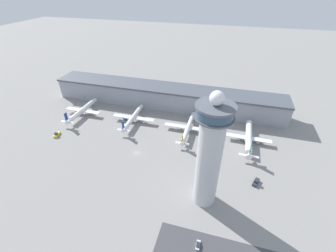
{
  "coord_description": "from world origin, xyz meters",
  "views": [
    {
      "loc": [
        52.52,
        -107.19,
        100.98
      ],
      "look_at": [
        15.82,
        22.95,
        10.25
      ],
      "focal_mm": 24.0,
      "sensor_mm": 36.0,
      "label": 1
    }
  ],
  "objects_px": {
    "airplane_gate_bravo": "(133,118)",
    "airplane_gate_delta": "(249,138)",
    "service_truck_baggage": "(57,134)",
    "service_truck_fuel": "(124,118)",
    "control_tower": "(209,154)",
    "airplane_gate_charlie": "(188,128)",
    "car_white_wagon": "(198,245)",
    "service_truck_catering": "(256,182)",
    "airplane_gate_alpha": "(82,110)"
  },
  "relations": [
    {
      "from": "service_truck_fuel",
      "to": "airplane_gate_charlie",
      "type": "bearing_deg",
      "value": -4.61
    },
    {
      "from": "service_truck_baggage",
      "to": "car_white_wagon",
      "type": "distance_m",
      "value": 128.68
    },
    {
      "from": "airplane_gate_bravo",
      "to": "airplane_gate_charlie",
      "type": "height_order",
      "value": "airplane_gate_bravo"
    },
    {
      "from": "service_truck_baggage",
      "to": "control_tower",
      "type": "bearing_deg",
      "value": -13.49
    },
    {
      "from": "airplane_gate_charlie",
      "to": "airplane_gate_delta",
      "type": "height_order",
      "value": "airplane_gate_delta"
    },
    {
      "from": "service_truck_fuel",
      "to": "service_truck_baggage",
      "type": "relative_size",
      "value": 0.91
    },
    {
      "from": "control_tower",
      "to": "service_truck_catering",
      "type": "height_order",
      "value": "control_tower"
    },
    {
      "from": "airplane_gate_bravo",
      "to": "airplane_gate_delta",
      "type": "xyz_separation_m",
      "value": [
        90.93,
        -2.96,
        -0.23
      ]
    },
    {
      "from": "airplane_gate_bravo",
      "to": "car_white_wagon",
      "type": "bearing_deg",
      "value": -51.91
    },
    {
      "from": "control_tower",
      "to": "service_truck_baggage",
      "type": "bearing_deg",
      "value": 166.51
    },
    {
      "from": "airplane_gate_alpha",
      "to": "airplane_gate_bravo",
      "type": "height_order",
      "value": "airplane_gate_alpha"
    },
    {
      "from": "airplane_gate_charlie",
      "to": "airplane_gate_delta",
      "type": "relative_size",
      "value": 1.0
    },
    {
      "from": "control_tower",
      "to": "service_truck_fuel",
      "type": "relative_size",
      "value": 10.08
    },
    {
      "from": "airplane_gate_bravo",
      "to": "service_truck_catering",
      "type": "distance_m",
      "value": 103.72
    },
    {
      "from": "airplane_gate_alpha",
      "to": "car_white_wagon",
      "type": "relative_size",
      "value": 9.13
    },
    {
      "from": "service_truck_catering",
      "to": "service_truck_baggage",
      "type": "relative_size",
      "value": 1.01
    },
    {
      "from": "airplane_gate_charlie",
      "to": "airplane_gate_delta",
      "type": "xyz_separation_m",
      "value": [
        44.64,
        -1.62,
        0.26
      ]
    },
    {
      "from": "airplane_gate_delta",
      "to": "service_truck_fuel",
      "type": "xyz_separation_m",
      "value": [
        -100.82,
        6.15,
        -3.29
      ]
    },
    {
      "from": "control_tower",
      "to": "airplane_gate_bravo",
      "type": "relative_size",
      "value": 1.61
    },
    {
      "from": "service_truck_baggage",
      "to": "service_truck_fuel",
      "type": "bearing_deg",
      "value": 43.35
    },
    {
      "from": "airplane_gate_delta",
      "to": "service_truck_catering",
      "type": "relative_size",
      "value": 6.12
    },
    {
      "from": "control_tower",
      "to": "airplane_gate_bravo",
      "type": "xyz_separation_m",
      "value": [
        -67.05,
        60.85,
        -27.46
      ]
    },
    {
      "from": "airplane_gate_bravo",
      "to": "airplane_gate_charlie",
      "type": "distance_m",
      "value": 46.32
    },
    {
      "from": "airplane_gate_charlie",
      "to": "car_white_wagon",
      "type": "distance_m",
      "value": 88.74
    },
    {
      "from": "airplane_gate_bravo",
      "to": "service_truck_baggage",
      "type": "relative_size",
      "value": 5.71
    },
    {
      "from": "airplane_gate_delta",
      "to": "service_truck_fuel",
      "type": "bearing_deg",
      "value": 176.51
    },
    {
      "from": "service_truck_catering",
      "to": "service_truck_fuel",
      "type": "xyz_separation_m",
      "value": [
        -104.67,
        45.16,
        -0.25
      ]
    },
    {
      "from": "control_tower",
      "to": "service_truck_fuel",
      "type": "bearing_deg",
      "value": 140.22
    },
    {
      "from": "control_tower",
      "to": "airplane_gate_alpha",
      "type": "height_order",
      "value": "control_tower"
    },
    {
      "from": "airplane_gate_delta",
      "to": "service_truck_baggage",
      "type": "relative_size",
      "value": 6.16
    },
    {
      "from": "airplane_gate_bravo",
      "to": "service_truck_baggage",
      "type": "xyz_separation_m",
      "value": [
        -48.39,
        -33.16,
        -3.35
      ]
    },
    {
      "from": "airplane_gate_charlie",
      "to": "car_white_wagon",
      "type": "height_order",
      "value": "airplane_gate_charlie"
    },
    {
      "from": "airplane_gate_alpha",
      "to": "airplane_gate_delta",
      "type": "height_order",
      "value": "airplane_gate_delta"
    },
    {
      "from": "service_truck_baggage",
      "to": "car_white_wagon",
      "type": "xyz_separation_m",
      "value": [
        116.77,
        -54.06,
        -0.5
      ]
    },
    {
      "from": "airplane_gate_charlie",
      "to": "service_truck_fuel",
      "type": "relative_size",
      "value": 6.77
    },
    {
      "from": "service_truck_catering",
      "to": "car_white_wagon",
      "type": "height_order",
      "value": "service_truck_catering"
    },
    {
      "from": "car_white_wagon",
      "to": "airplane_gate_alpha",
      "type": "bearing_deg",
      "value": 143.21
    },
    {
      "from": "airplane_gate_bravo",
      "to": "airplane_gate_delta",
      "type": "distance_m",
      "value": 90.98
    },
    {
      "from": "airplane_gate_alpha",
      "to": "service_truck_catering",
      "type": "bearing_deg",
      "value": -16.11
    },
    {
      "from": "airplane_gate_charlie",
      "to": "airplane_gate_delta",
      "type": "bearing_deg",
      "value": -2.08
    },
    {
      "from": "airplane_gate_delta",
      "to": "car_white_wagon",
      "type": "xyz_separation_m",
      "value": [
        -22.56,
        -84.27,
        -3.62
      ]
    },
    {
      "from": "service_truck_catering",
      "to": "car_white_wagon",
      "type": "distance_m",
      "value": 52.4
    },
    {
      "from": "service_truck_catering",
      "to": "airplane_gate_bravo",
      "type": "bearing_deg",
      "value": 156.12
    },
    {
      "from": "service_truck_fuel",
      "to": "car_white_wagon",
      "type": "bearing_deg",
      "value": -49.12
    },
    {
      "from": "airplane_gate_bravo",
      "to": "service_truck_baggage",
      "type": "height_order",
      "value": "airplane_gate_bravo"
    },
    {
      "from": "airplane_gate_bravo",
      "to": "airplane_gate_charlie",
      "type": "bearing_deg",
      "value": -1.65
    },
    {
      "from": "airplane_gate_delta",
      "to": "service_truck_baggage",
      "type": "distance_m",
      "value": 142.6
    },
    {
      "from": "airplane_gate_alpha",
      "to": "airplane_gate_delta",
      "type": "xyz_separation_m",
      "value": [
        137.8,
        -1.9,
        -0.26
      ]
    },
    {
      "from": "airplane_gate_alpha",
      "to": "service_truck_catering",
      "type": "xyz_separation_m",
      "value": [
        141.65,
        -40.91,
        -3.3
      ]
    },
    {
      "from": "airplane_gate_bravo",
      "to": "service_truck_fuel",
      "type": "xyz_separation_m",
      "value": [
        -9.88,
        3.2,
        -3.52
      ]
    }
  ]
}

